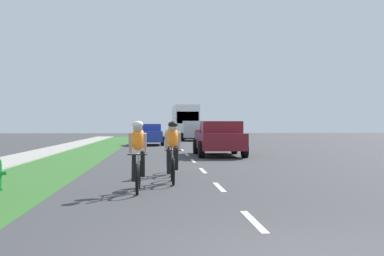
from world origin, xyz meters
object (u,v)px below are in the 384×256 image
cyclist_lead (138,156)px  pickup_maroon (219,138)px  sedan_blue (150,134)px  bus_white (185,120)px  suv_silver (193,130)px  cyclist_trailing (173,151)px  cyclist_distant (172,147)px

cyclist_lead → pickup_maroon: 13.16m
pickup_maroon → sedan_blue: 13.29m
sedan_blue → bus_white: size_ratio=0.37×
suv_silver → cyclist_trailing: bearing=-95.0°
cyclist_lead → cyclist_distant: size_ratio=1.00×
bus_white → cyclist_lead: bearing=-94.5°
cyclist_lead → pickup_maroon: bearing=75.1°
bus_white → sedan_blue: bearing=-100.1°
cyclist_lead → pickup_maroon: size_ratio=0.34×
pickup_maroon → bus_white: (0.20, 33.13, 1.15)m
cyclist_lead → cyclist_trailing: bearing=63.6°
cyclist_trailing → pickup_maroon: (2.57, 11.06, 0.02)m
sedan_blue → suv_silver: suv_silver is taller
suv_silver → bus_white: 10.76m
pickup_maroon → bus_white: 33.15m
cyclist_lead → pickup_maroon: pickup_maroon is taller
suv_silver → cyclist_lead: bearing=-96.1°
cyclist_lead → sedan_blue: bearing=90.1°
cyclist_distant → sedan_blue: size_ratio=0.40×
sedan_blue → bus_white: 20.64m
cyclist_trailing → cyclist_distant: size_ratio=1.00×
cyclist_distant → suv_silver: (2.87, 31.27, 0.14)m
sedan_blue → cyclist_distant: bearing=-87.6°
cyclist_lead → sedan_blue: (-0.04, 25.55, -0.04)m
bus_white → cyclist_trailing: bearing=-93.6°
cyclist_trailing → pickup_maroon: 11.36m
cyclist_distant → bus_white: size_ratio=0.15×
cyclist_lead → suv_silver: size_ratio=0.37×
cyclist_lead → suv_silver: (3.73, 35.13, 0.14)m
bus_white → pickup_maroon: bearing=-90.3°
cyclist_lead → suv_silver: suv_silver is taller
cyclist_lead → sedan_blue: cyclist_lead is taller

